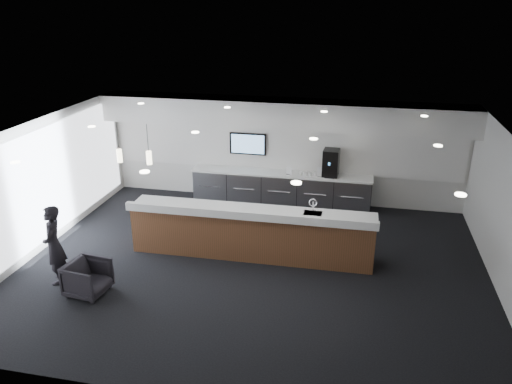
% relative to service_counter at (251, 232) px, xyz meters
% --- Properties ---
extents(ground, '(10.00, 10.00, 0.00)m').
position_rel_service_counter_xyz_m(ground, '(0.16, -0.51, -0.57)').
color(ground, black).
rests_on(ground, ground).
extents(ceiling, '(10.00, 8.00, 0.02)m').
position_rel_service_counter_xyz_m(ceiling, '(0.16, -0.51, 2.43)').
color(ceiling, black).
rests_on(ceiling, back_wall).
extents(back_wall, '(10.00, 0.02, 3.00)m').
position_rel_service_counter_xyz_m(back_wall, '(0.16, 3.49, 0.93)').
color(back_wall, silver).
rests_on(back_wall, ground).
extents(left_wall, '(0.02, 8.00, 3.00)m').
position_rel_service_counter_xyz_m(left_wall, '(-4.84, -0.51, 0.93)').
color(left_wall, silver).
rests_on(left_wall, ground).
extents(right_wall, '(0.02, 8.00, 3.00)m').
position_rel_service_counter_xyz_m(right_wall, '(5.16, -0.51, 0.93)').
color(right_wall, silver).
rests_on(right_wall, ground).
extents(soffit_bulkhead, '(10.00, 0.90, 0.70)m').
position_rel_service_counter_xyz_m(soffit_bulkhead, '(0.16, 3.04, 2.08)').
color(soffit_bulkhead, silver).
rests_on(soffit_bulkhead, back_wall).
extents(alcove_panel, '(9.80, 0.06, 1.40)m').
position_rel_service_counter_xyz_m(alcove_panel, '(0.16, 3.46, 1.03)').
color(alcove_panel, silver).
rests_on(alcove_panel, back_wall).
extents(window_blinds_wall, '(0.04, 7.36, 2.55)m').
position_rel_service_counter_xyz_m(window_blinds_wall, '(-4.80, -0.51, 0.93)').
color(window_blinds_wall, '#B0BCD3').
rests_on(window_blinds_wall, left_wall).
extents(back_credenza, '(5.06, 0.66, 0.95)m').
position_rel_service_counter_xyz_m(back_credenza, '(0.16, 3.13, -0.10)').
color(back_credenza, gray).
rests_on(back_credenza, ground).
extents(wall_tv, '(1.05, 0.08, 0.62)m').
position_rel_service_counter_xyz_m(wall_tv, '(-0.84, 3.39, 1.08)').
color(wall_tv, black).
rests_on(wall_tv, back_wall).
extents(pendant_left, '(0.12, 0.12, 0.30)m').
position_rel_service_counter_xyz_m(pendant_left, '(-2.24, 0.29, 1.68)').
color(pendant_left, '#FFF3C6').
rests_on(pendant_left, ceiling).
extents(pendant_right, '(0.12, 0.12, 0.30)m').
position_rel_service_counter_xyz_m(pendant_right, '(-2.94, 0.29, 1.68)').
color(pendant_right, '#FFF3C6').
rests_on(pendant_right, ceiling).
extents(ceiling_can_lights, '(7.00, 5.00, 0.02)m').
position_rel_service_counter_xyz_m(ceiling_can_lights, '(0.16, -0.51, 2.40)').
color(ceiling_can_lights, white).
rests_on(ceiling_can_lights, ceiling).
extents(service_counter, '(5.53, 0.97, 1.49)m').
position_rel_service_counter_xyz_m(service_counter, '(0.00, 0.00, 0.00)').
color(service_counter, brown).
rests_on(service_counter, ground).
extents(coffee_machine, '(0.45, 0.57, 0.74)m').
position_rel_service_counter_xyz_m(coffee_machine, '(1.53, 3.17, 0.74)').
color(coffee_machine, black).
rests_on(coffee_machine, back_credenza).
extents(info_sign_left, '(0.16, 0.05, 0.21)m').
position_rel_service_counter_xyz_m(info_sign_left, '(0.40, 3.02, 0.48)').
color(info_sign_left, white).
rests_on(info_sign_left, back_credenza).
extents(info_sign_right, '(0.20, 0.03, 0.27)m').
position_rel_service_counter_xyz_m(info_sign_right, '(1.28, 3.01, 0.51)').
color(info_sign_right, white).
rests_on(info_sign_right, back_credenza).
extents(armchair, '(0.84, 0.82, 0.69)m').
position_rel_service_counter_xyz_m(armchair, '(-2.82, -2.23, -0.23)').
color(armchair, black).
rests_on(armchair, ground).
extents(lounge_guest, '(0.59, 0.72, 1.68)m').
position_rel_service_counter_xyz_m(lounge_guest, '(-3.68, -1.93, 0.27)').
color(lounge_guest, black).
rests_on(lounge_guest, ground).
extents(cup_0, '(0.11, 0.11, 0.10)m').
position_rel_service_counter_xyz_m(cup_0, '(1.42, 3.03, 0.43)').
color(cup_0, white).
rests_on(cup_0, back_credenza).
extents(cup_1, '(0.15, 0.15, 0.10)m').
position_rel_service_counter_xyz_m(cup_1, '(1.28, 3.03, 0.43)').
color(cup_1, white).
rests_on(cup_1, back_credenza).
extents(cup_2, '(0.13, 0.13, 0.10)m').
position_rel_service_counter_xyz_m(cup_2, '(1.14, 3.03, 0.43)').
color(cup_2, white).
rests_on(cup_2, back_credenza).
extents(cup_3, '(0.14, 0.14, 0.10)m').
position_rel_service_counter_xyz_m(cup_3, '(1.00, 3.03, 0.43)').
color(cup_3, white).
rests_on(cup_3, back_credenza).
extents(cup_4, '(0.15, 0.15, 0.10)m').
position_rel_service_counter_xyz_m(cup_4, '(0.86, 3.03, 0.43)').
color(cup_4, white).
rests_on(cup_4, back_credenza).
extents(cup_5, '(0.12, 0.12, 0.10)m').
position_rel_service_counter_xyz_m(cup_5, '(0.72, 3.03, 0.43)').
color(cup_5, white).
rests_on(cup_5, back_credenza).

